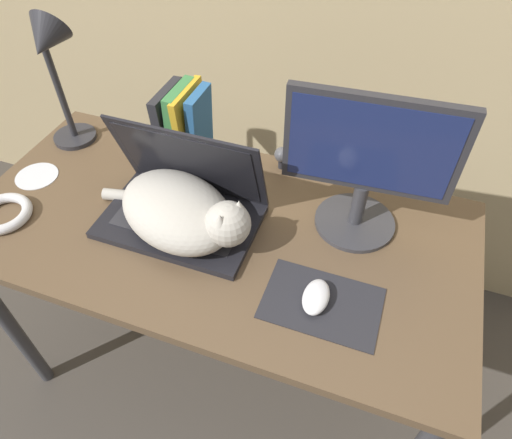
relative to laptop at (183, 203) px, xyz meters
The scene contains 11 objects.
desk 0.16m from the laptop, ahead, with size 1.32×0.65×0.76m.
laptop is the anchor object (origin of this frame).
cat 0.06m from the laptop, 62.83° to the right, with size 0.45×0.33×0.16m.
external_monitor 0.47m from the laptop, 16.65° to the left, with size 0.39×0.21×0.37m.
mousepad 0.43m from the laptop, 18.99° to the right, with size 0.26×0.17×0.00m.
computer_mouse 0.42m from the laptop, 19.81° to the right, with size 0.06×0.10×0.03m.
book_row 0.26m from the laptop, 113.48° to the left, with size 0.13×0.17×0.23m.
desk_lamp 0.52m from the laptop, 159.43° to the left, with size 0.17×0.17×0.42m.
cable_coil 0.48m from the laptop, 159.95° to the right, with size 0.15×0.15×0.03m.
webcam 0.33m from the laptop, 57.54° to the left, with size 0.04×0.04×0.07m.
cd_disc 0.48m from the laptop, behind, with size 0.12×0.12×0.00m.
Camera 1 is at (0.37, -0.39, 1.62)m, focal length 32.00 mm.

